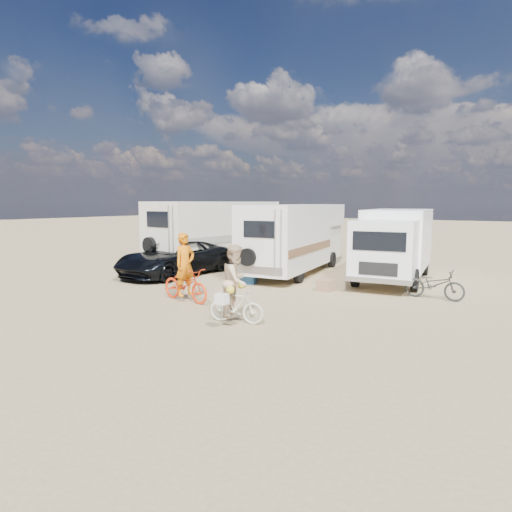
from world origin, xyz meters
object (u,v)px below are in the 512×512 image
Objects in this scene: bike_man at (185,285)px; crate at (326,285)px; box_truck at (394,246)px; dark_suv at (174,258)px; bike_parked at (434,284)px; cooler at (248,278)px; rv_main at (296,239)px; rv_left at (215,233)px; bike_woman at (236,306)px; rider_woman at (236,288)px; rider_man at (185,270)px.

crate is at bearing -30.04° from bike_man.
box_truck is 3.24× the size of bike_man.
bike_parked is (10.09, 1.01, -0.25)m from dark_suv.
dark_suv reaches higher than cooler.
crate is at bearing -7.94° from cooler.
rv_main is 3.78× the size of bike_man.
bike_man reaches higher than cooler.
bike_parked is at bearing -8.28° from rv_left.
rv_left is 1.35× the size of dark_suv.
bike_woman is 3.01× the size of crate.
rv_main is 8.29m from bike_woman.
bike_man is at bearing -128.75° from crate.
rider_woman is (-1.72, -8.21, -0.47)m from box_truck.
box_truck is at bearing -24.07° from rider_woman.
rider_man is 4.93m from crate.
rv_left is at bearing 175.45° from box_truck.
bike_man is at bearing -128.63° from box_truck.
rider_man is 2.97m from rider_woman.
rider_man reaches higher than dark_suv.
rider_woman is at bearing -108.16° from box_truck.
rv_main reaches higher than bike_man.
rv_left is 7.85m from crate.
bike_parked reaches higher than crate.
rv_left is 12.08× the size of cooler.
rider_man is (-4.45, -7.04, -0.41)m from box_truck.
dark_suv is at bearing 98.52° from bike_parked.
dark_suv is 7.86m from bike_woman.
rider_man is at bearing 54.55° from bike_woman.
crate is at bearing -15.90° from bike_woman.
rv_main is 5.06× the size of bike_woman.
cooler is (-2.69, 4.60, -0.67)m from rider_woman.
bike_parked is at bearing -27.19° from rv_main.
dark_suv is 2.67× the size of bike_man.
cooler reaches higher than crate.
bike_man is at bearing 127.32° from bike_parked.
rider_man is at bearing -99.68° from rv_main.
rv_left is at bearing 28.39° from rider_woman.
dark_suv is 2.90× the size of bike_parked.
bike_parked is (6.44, 4.43, -0.04)m from bike_man.
rv_main is at bearing 40.40° from dark_suv.
dark_suv is at bearing 55.61° from bike_man.
rv_main is at bearing 69.56° from cooler.
rider_man is (3.65, -3.42, 0.24)m from dark_suv.
bike_parked is (3.71, 5.59, -0.43)m from rider_woman.
rider_man is (-0.36, -6.71, -0.50)m from rv_main.
bike_man is 3.00m from rider_woman.
rider_man is 3.30× the size of cooler.
rider_man is at bearing -128.75° from crate.
bike_man reaches higher than bike_parked.
rv_left is at bearing 39.84° from rider_man.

